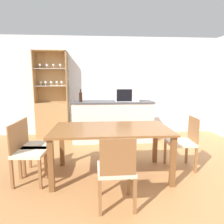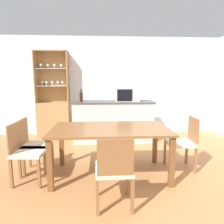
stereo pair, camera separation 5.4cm
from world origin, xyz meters
name	(u,v)px [view 1 (the left image)]	position (x,y,z in m)	size (l,w,h in m)	color
ground_plane	(143,179)	(0.00, 0.00, 0.00)	(18.00, 18.00, 0.00)	#B27A47
wall_back	(122,86)	(0.00, 2.63, 1.27)	(6.80, 0.06, 2.55)	silver
kitchen_counter	(113,121)	(-0.30, 1.92, 0.48)	(1.88, 0.60, 0.95)	silver
display_cabinet	(53,112)	(-1.81, 2.44, 0.62)	(0.81, 0.33, 2.15)	tan
dining_table	(111,134)	(-0.46, 0.18, 0.64)	(1.73, 0.95, 0.74)	brown
dining_chair_head_near	(116,170)	(-0.46, -0.62, 0.45)	(0.42, 0.42, 0.86)	beige
dining_chair_side_left_far	(34,146)	(-1.65, 0.32, 0.45)	(0.44, 0.44, 0.86)	beige
dining_chair_side_right_far	(183,142)	(0.73, 0.32, 0.45)	(0.44, 0.44, 0.86)	beige
dining_chair_side_left_near	(27,152)	(-1.65, 0.04, 0.45)	(0.45, 0.45, 0.86)	beige
microwave	(126,95)	(0.03, 1.92, 1.11)	(0.54, 0.40, 0.31)	silver
wine_bottle	(81,97)	(-1.04, 1.88, 1.07)	(0.07, 0.07, 0.29)	black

